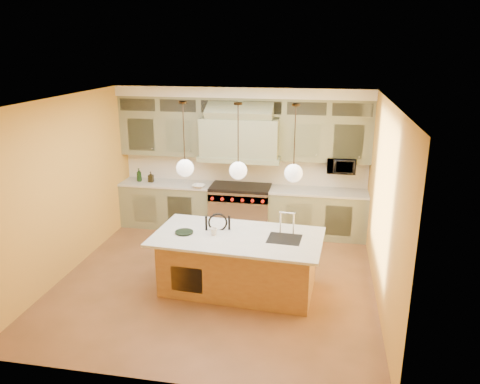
% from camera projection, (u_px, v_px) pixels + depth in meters
% --- Properties ---
extents(floor, '(5.00, 5.00, 0.00)m').
position_uv_depth(floor, '(217.00, 279.00, 7.65)').
color(floor, brown).
rests_on(floor, ground).
extents(ceiling, '(5.00, 5.00, 0.00)m').
position_uv_depth(ceiling, '(214.00, 100.00, 6.78)').
color(ceiling, white).
rests_on(ceiling, wall_back).
extents(wall_back, '(5.00, 0.00, 5.00)m').
position_uv_depth(wall_back, '(244.00, 158.00, 9.56)').
color(wall_back, gold).
rests_on(wall_back, ground).
extents(wall_front, '(5.00, 0.00, 5.00)m').
position_uv_depth(wall_front, '(161.00, 267.00, 4.87)').
color(wall_front, gold).
rests_on(wall_front, ground).
extents(wall_left, '(0.00, 5.00, 5.00)m').
position_uv_depth(wall_left, '(67.00, 186.00, 7.64)').
color(wall_left, gold).
rests_on(wall_left, ground).
extents(wall_right, '(0.00, 5.00, 5.00)m').
position_uv_depth(wall_right, '(383.00, 204.00, 6.78)').
color(wall_right, gold).
rests_on(wall_right, ground).
extents(back_cabinetry, '(5.00, 0.77, 2.90)m').
position_uv_depth(back_cabinetry, '(241.00, 162.00, 9.31)').
color(back_cabinetry, gray).
rests_on(back_cabinetry, floor).
extents(range, '(1.20, 0.74, 0.96)m').
position_uv_depth(range, '(241.00, 208.00, 9.51)').
color(range, silver).
rests_on(range, floor).
extents(kitchen_island, '(2.61, 1.49, 1.35)m').
position_uv_depth(kitchen_island, '(239.00, 261.00, 7.20)').
color(kitchen_island, brown).
rests_on(kitchen_island, floor).
extents(counter_stool, '(0.51, 0.51, 1.19)m').
position_uv_depth(counter_stool, '(218.00, 248.00, 7.18)').
color(counter_stool, black).
rests_on(counter_stool, floor).
extents(microwave, '(0.54, 0.37, 0.30)m').
position_uv_depth(microwave, '(341.00, 165.00, 8.99)').
color(microwave, black).
rests_on(microwave, back_cabinetry).
extents(oil_bottle_a, '(0.11, 0.11, 0.28)m').
position_uv_depth(oil_bottle_a, '(139.00, 175.00, 9.72)').
color(oil_bottle_a, black).
rests_on(oil_bottle_a, back_cabinetry).
extents(oil_bottle_b, '(0.10, 0.10, 0.22)m').
position_uv_depth(oil_bottle_b, '(151.00, 177.00, 9.68)').
color(oil_bottle_b, black).
rests_on(oil_bottle_b, back_cabinetry).
extents(fruit_bowl, '(0.28, 0.28, 0.06)m').
position_uv_depth(fruit_bowl, '(199.00, 186.00, 9.30)').
color(fruit_bowl, white).
rests_on(fruit_bowl, back_cabinetry).
extents(cup, '(0.13, 0.13, 0.10)m').
position_uv_depth(cup, '(214.00, 231.00, 7.04)').
color(cup, silver).
rests_on(cup, kitchen_island).
extents(pendant_left, '(0.26, 0.26, 1.11)m').
position_uv_depth(pendant_left, '(185.00, 166.00, 6.90)').
color(pendant_left, '#2D2319').
rests_on(pendant_left, ceiling).
extents(pendant_center, '(0.26, 0.26, 1.11)m').
position_uv_depth(pendant_center, '(238.00, 169.00, 6.76)').
color(pendant_center, '#2D2319').
rests_on(pendant_center, ceiling).
extents(pendant_right, '(0.26, 0.26, 1.11)m').
position_uv_depth(pendant_right, '(294.00, 171.00, 6.62)').
color(pendant_right, '#2D2319').
rests_on(pendant_right, ceiling).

